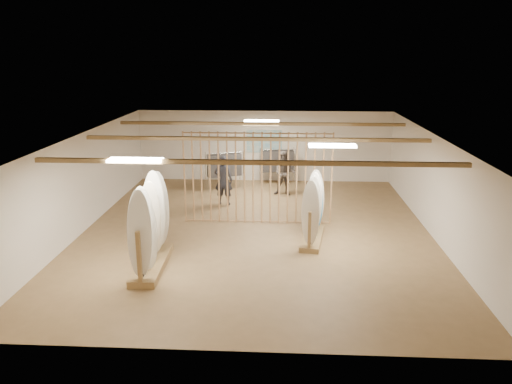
# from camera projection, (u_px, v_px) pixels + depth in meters

# --- Properties ---
(floor) EXTENTS (12.00, 12.00, 0.00)m
(floor) POSITION_uv_depth(u_px,v_px,m) (256.00, 232.00, 14.47)
(floor) COLOR olive
(floor) RESTS_ON ground
(ceiling) EXTENTS (12.00, 12.00, 0.00)m
(ceiling) POSITION_uv_depth(u_px,v_px,m) (256.00, 136.00, 13.71)
(ceiling) COLOR gray
(ceiling) RESTS_ON ground
(wall_back) EXTENTS (12.00, 0.00, 12.00)m
(wall_back) POSITION_uv_depth(u_px,v_px,m) (264.00, 146.00, 19.86)
(wall_back) COLOR silver
(wall_back) RESTS_ON ground
(wall_front) EXTENTS (12.00, 0.00, 12.00)m
(wall_front) POSITION_uv_depth(u_px,v_px,m) (236.00, 278.00, 8.33)
(wall_front) COLOR silver
(wall_front) RESTS_ON ground
(wall_left) EXTENTS (0.00, 12.00, 12.00)m
(wall_left) POSITION_uv_depth(u_px,v_px,m) (83.00, 183.00, 14.36)
(wall_left) COLOR silver
(wall_left) RESTS_ON ground
(wall_right) EXTENTS (0.00, 12.00, 12.00)m
(wall_right) POSITION_uv_depth(u_px,v_px,m) (436.00, 188.00, 13.83)
(wall_right) COLOR silver
(wall_right) RESTS_ON ground
(ceiling_slats) EXTENTS (9.50, 6.12, 0.10)m
(ceiling_slats) POSITION_uv_depth(u_px,v_px,m) (256.00, 139.00, 13.73)
(ceiling_slats) COLOR olive
(ceiling_slats) RESTS_ON ground
(light_panels) EXTENTS (1.20, 0.35, 0.06)m
(light_panels) POSITION_uv_depth(u_px,v_px,m) (256.00, 138.00, 13.73)
(light_panels) COLOR white
(light_panels) RESTS_ON ground
(bamboo_partition) EXTENTS (4.45, 0.05, 2.78)m
(bamboo_partition) POSITION_uv_depth(u_px,v_px,m) (257.00, 178.00, 14.86)
(bamboo_partition) COLOR tan
(bamboo_partition) RESTS_ON ground
(poster) EXTENTS (1.40, 0.03, 0.90)m
(poster) POSITION_uv_depth(u_px,v_px,m) (264.00, 141.00, 19.78)
(poster) COLOR teal
(poster) RESTS_ON ground
(rack_left) EXTENTS (0.70, 2.37, 2.23)m
(rack_left) POSITION_uv_depth(u_px,v_px,m) (151.00, 238.00, 11.89)
(rack_left) COLOR olive
(rack_left) RESTS_ON floor
(rack_right) EXTENTS (0.80, 2.02, 1.88)m
(rack_right) POSITION_uv_depth(u_px,v_px,m) (313.00, 218.00, 13.65)
(rack_right) COLOR olive
(rack_right) RESTS_ON floor
(clothing_rack_a) EXTENTS (1.29, 0.84, 1.46)m
(clothing_rack_a) POSITION_uv_depth(u_px,v_px,m) (224.00, 165.00, 18.61)
(clothing_rack_a) COLOR silver
(clothing_rack_a) RESTS_ON floor
(clothing_rack_b) EXTENTS (1.32, 0.53, 1.43)m
(clothing_rack_b) POSITION_uv_depth(u_px,v_px,m) (278.00, 161.00, 19.38)
(clothing_rack_b) COLOR silver
(clothing_rack_b) RESTS_ON floor
(shopper_a) EXTENTS (0.75, 0.55, 1.93)m
(shopper_a) POSITION_uv_depth(u_px,v_px,m) (223.00, 177.00, 16.80)
(shopper_a) COLOR #26262E
(shopper_a) RESTS_ON floor
(shopper_b) EXTENTS (0.97, 0.80, 1.85)m
(shopper_b) POSITION_uv_depth(u_px,v_px,m) (285.00, 170.00, 17.91)
(shopper_b) COLOR #3E3530
(shopper_b) RESTS_ON floor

